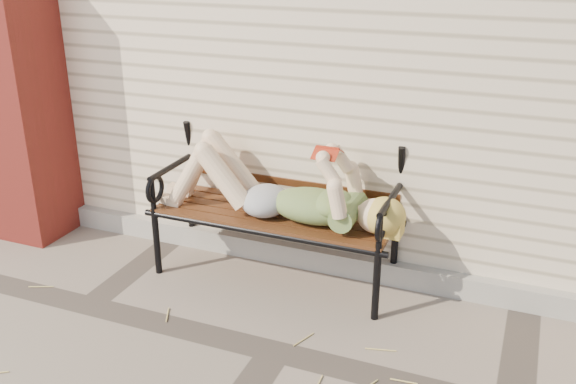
% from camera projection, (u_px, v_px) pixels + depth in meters
% --- Properties ---
extents(ground, '(80.00, 80.00, 0.00)m').
position_uv_depth(ground, '(275.00, 351.00, 3.52)').
color(ground, gray).
rests_on(ground, ground).
extents(house_wall, '(8.00, 4.00, 3.00)m').
position_uv_depth(house_wall, '(410.00, 11.00, 5.53)').
color(house_wall, beige).
rests_on(house_wall, ground).
extents(foundation_strip, '(8.00, 0.10, 0.15)m').
position_uv_depth(foundation_strip, '(331.00, 261.00, 4.33)').
color(foundation_strip, '#A19D92').
rests_on(foundation_strip, ground).
extents(brick_pillar, '(0.50, 0.50, 2.00)m').
position_uv_depth(brick_pillar, '(19.00, 103.00, 4.58)').
color(brick_pillar, '#AC2F27').
rests_on(brick_pillar, ground).
extents(garden_bench, '(1.70, 0.68, 1.10)m').
position_uv_depth(garden_bench, '(280.00, 186.00, 4.13)').
color(garden_bench, black).
rests_on(garden_bench, ground).
extents(reading_woman, '(1.60, 0.36, 0.50)m').
position_uv_depth(reading_woman, '(273.00, 188.00, 4.00)').
color(reading_woman, '#0B394E').
rests_on(reading_woman, ground).
extents(straw_scatter, '(2.98, 1.13, 0.01)m').
position_uv_depth(straw_scatter, '(118.00, 358.00, 3.45)').
color(straw_scatter, tan).
rests_on(straw_scatter, ground).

